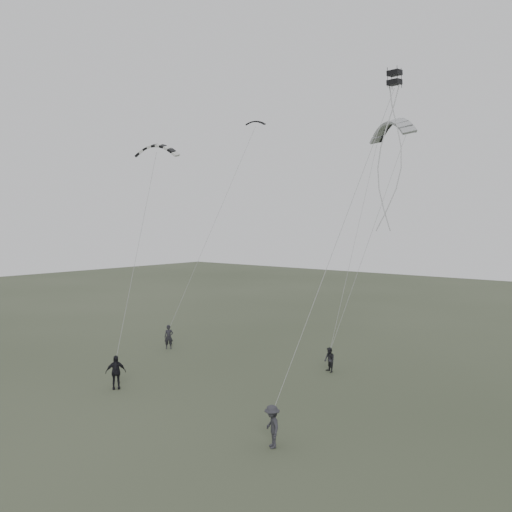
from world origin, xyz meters
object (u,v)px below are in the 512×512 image
Objects in this scene: flyer_left at (169,337)px; flyer_right at (329,360)px; kite_pale_large at (392,121)px; kite_box at (394,78)px; kite_striped at (156,145)px; flyer_far at (272,426)px; flyer_center at (116,372)px; kite_dark_small at (255,122)px.

flyer_right is at bearing -32.97° from flyer_left.
kite_pale_large is 9.10m from kite_box.
flyer_right is 17.78m from kite_striped.
kite_striped is (-12.13, -9.65, -1.55)m from kite_pale_large.
kite_pale_large is at bearing 134.20° from flyer_far.
kite_box reaches higher than kite_striped.
flyer_center is 1.07× the size of flyer_far.
kite_dark_small reaches higher than kite_box.
flyer_left is 13.64m from kite_striped.
flyer_far is (11.09, -0.41, -0.06)m from flyer_center.
kite_striped reaches higher than flyer_far.
flyer_far is at bearing -58.33° from flyer_center.
flyer_right is 0.88× the size of flyer_far.
flyer_center is at bearing -111.98° from kite_dark_small.
flyer_center is at bearing -145.43° from flyer_far.
flyer_center is 21.92m from kite_dark_small.
flyer_left is 0.94× the size of flyer_center.
flyer_center is at bearing -87.84° from kite_pale_large.
flyer_far is 0.60× the size of kite_striped.
flyer_left is 0.60× the size of kite_striped.
kite_striped is (1.45, -2.14, 13.39)m from flyer_left.
kite_box is (14.76, -7.59, -1.06)m from kite_dark_small.
flyer_left is 1.14× the size of kite_dark_small.
kite_dark_small is at bearing 167.63° from flyer_far.
kite_box is at bearing -28.20° from kite_striped.
kite_dark_small is (-13.06, 15.04, 16.26)m from flyer_far.
flyer_right is 19.46m from kite_dark_small.
kite_dark_small is 0.37× the size of kite_pale_large.
kite_striped is (-3.12, 5.66, 13.34)m from flyer_center.
flyer_right is 12.61m from flyer_center.
flyer_left is at bearing 64.10° from flyer_center.
flyer_far is 1.13× the size of kite_dark_small.
flyer_left is 2.56× the size of kite_box.
flyer_center is 14.82m from kite_striped.
flyer_far is 17.01m from kite_box.
kite_striped reaches higher than flyer_right.
kite_striped reaches higher than flyer_left.
flyer_center is 21.03m from kite_box.
kite_box reaches higher than flyer_left.
flyer_center is at bearing -94.30° from kite_striped.
kite_box is at bearing -1.11° from flyer_right.
flyer_right is 11.09m from flyer_far.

